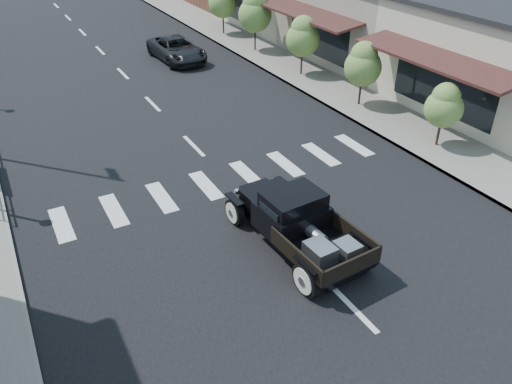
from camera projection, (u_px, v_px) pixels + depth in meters
ground at (287, 241)px, 14.51m from camera, size 120.00×120.00×0.00m
road at (134, 85)px, 25.67m from camera, size 14.00×80.00×0.02m
road_markings at (167, 119)px, 21.96m from camera, size 12.00×60.00×0.06m
sidewalk_right at (276, 60)px, 29.10m from camera, size 3.00×80.00×0.15m
storefront_mid at (390, 16)px, 29.12m from camera, size 10.00×9.00×4.50m
small_tree_a at (442, 116)px, 18.90m from camera, size 1.44×1.44×2.40m
small_tree_b at (362, 75)px, 22.38m from camera, size 1.66×1.66×2.77m
small_tree_c at (302, 46)px, 25.98m from camera, size 1.75×1.75×2.91m
small_tree_d at (255, 22)px, 29.71m from camera, size 1.98×1.98×3.31m
small_tree_e at (223, 9)px, 33.08m from camera, size 1.88×1.88×3.13m
hotrod_pickup at (297, 222)px, 13.87m from camera, size 2.61×5.06×1.71m
second_car at (177, 49)px, 28.84m from camera, size 2.39×4.83×1.32m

